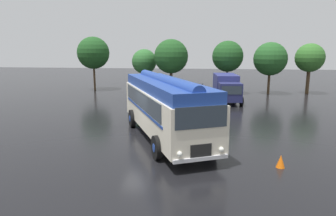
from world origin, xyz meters
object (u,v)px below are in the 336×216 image
object	(u,v)px
car_mid_right	(193,93)
traffic_cone	(281,161)
car_mid_left	(167,92)
vintage_bus	(165,104)
box_van	(226,87)
car_near_left	(140,91)

from	to	relation	value
car_mid_right	traffic_cone	distance (m)	15.91
car_mid_left	car_mid_right	distance (m)	2.51
vintage_bus	box_van	bearing A→B (deg)	71.35
vintage_bus	car_near_left	size ratio (longest dim) A/B	2.32
car_mid_right	box_van	size ratio (longest dim) A/B	0.74
vintage_bus	car_near_left	xyz separation A→B (m)	(-4.06, 12.27, -1.05)
vintage_bus	car_mid_left	distance (m)	11.91
box_van	vintage_bus	bearing A→B (deg)	-108.65
vintage_bus	car_mid_left	xyz separation A→B (m)	(-1.38, 11.78, -1.05)
vintage_bus	traffic_cone	distance (m)	6.71
car_near_left	box_van	distance (m)	8.27
box_van	car_near_left	bearing A→B (deg)	-178.95
car_near_left	box_van	xyz separation A→B (m)	(8.26, 0.15, 0.52)
car_mid_left	traffic_cone	world-z (taller)	car_mid_left
vintage_bus	traffic_cone	xyz separation A→B (m)	(5.39, -3.66, -1.62)
car_mid_right	box_van	world-z (taller)	box_van
car_mid_left	box_van	bearing A→B (deg)	6.63
car_mid_right	car_near_left	bearing A→B (deg)	173.18
car_mid_right	box_van	xyz separation A→B (m)	(3.06, 0.77, 0.52)
vintage_bus	car_near_left	bearing A→B (deg)	108.32
car_mid_right	traffic_cone	bearing A→B (deg)	-74.46
car_mid_left	box_van	xyz separation A→B (m)	(5.57, 0.65, 0.52)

